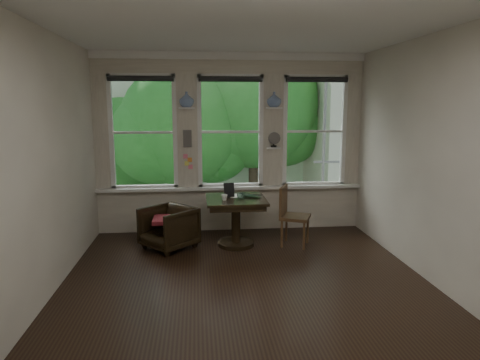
{
  "coord_description": "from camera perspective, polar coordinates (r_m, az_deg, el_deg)",
  "views": [
    {
      "loc": [
        -0.58,
        -5.0,
        2.15
      ],
      "look_at": [
        0.03,
        0.9,
        1.11
      ],
      "focal_mm": 32.0,
      "sensor_mm": 36.0,
      "label": 1
    }
  ],
  "objects": [
    {
      "name": "ceiling",
      "position": [
        5.11,
        0.78,
        19.55
      ],
      "size": [
        4.5,
        4.5,
        0.0
      ],
      "primitive_type": "plane",
      "rotation": [
        3.14,
        0.0,
        0.0
      ],
      "color": "silver",
      "rests_on": "ground"
    },
    {
      "name": "wall_left",
      "position": [
        5.32,
        -24.15,
        2.07
      ],
      "size": [
        0.0,
        4.5,
        4.5
      ],
      "primitive_type": "plane",
      "rotation": [
        1.57,
        0.0,
        1.57
      ],
      "color": "beige",
      "rests_on": "ground"
    },
    {
      "name": "wall_right",
      "position": [
        5.78,
        23.5,
        2.69
      ],
      "size": [
        0.0,
        4.5,
        4.5
      ],
      "primitive_type": "plane",
      "rotation": [
        1.57,
        0.0,
        -1.57
      ],
      "color": "beige",
      "rests_on": "ground"
    },
    {
      "name": "papers",
      "position": [
        6.69,
        -0.45,
        -2.09
      ],
      "size": [
        0.22,
        0.3,
        0.0
      ],
      "primitive_type": "cube",
      "rotation": [
        0.0,
        0.0,
        0.0
      ],
      "color": "silver",
      "rests_on": "table"
    },
    {
      "name": "drinking_glass",
      "position": [
        6.43,
        0.14,
        -2.17
      ],
      "size": [
        0.15,
        0.15,
        0.09
      ],
      "primitive_type": "imported",
      "rotation": [
        0.0,
        0.0,
        -0.33
      ],
      "color": "white",
      "rests_on": "table"
    },
    {
      "name": "wall_front",
      "position": [
        2.89,
        5.84,
        -3.11
      ],
      "size": [
        4.5,
        0.0,
        4.5
      ],
      "primitive_type": "plane",
      "rotation": [
        -1.57,
        0.0,
        0.0
      ],
      "color": "beige",
      "rests_on": "ground"
    },
    {
      "name": "laptop",
      "position": [
        6.57,
        1.01,
        -2.19
      ],
      "size": [
        0.44,
        0.4,
        0.03
      ],
      "primitive_type": "imported",
      "rotation": [
        0.0,
        0.0,
        -0.61
      ],
      "color": "black",
      "rests_on": "table"
    },
    {
      "name": "shelf_left",
      "position": [
        7.15,
        -7.11,
        9.5
      ],
      "size": [
        0.26,
        0.16,
        0.03
      ],
      "primitive_type": "cube",
      "color": "white",
      "rests_on": "ground"
    },
    {
      "name": "mug",
      "position": [
        6.36,
        -2.09,
        -2.34
      ],
      "size": [
        0.11,
        0.11,
        0.09
      ],
      "primitive_type": "imported",
      "rotation": [
        0.0,
        0.0,
        0.24
      ],
      "color": "white",
      "rests_on": "table"
    },
    {
      "name": "intercom",
      "position": [
        7.21,
        -7.02,
        5.52
      ],
      "size": [
        0.14,
        0.06,
        0.28
      ],
      "primitive_type": "cube",
      "color": "#59544F",
      "rests_on": "ground"
    },
    {
      "name": "table",
      "position": [
        6.61,
        -0.55,
        -5.61
      ],
      "size": [
        0.9,
        0.9,
        0.75
      ],
      "primitive_type": null,
      "color": "black",
      "rests_on": "ground"
    },
    {
      "name": "wall_back",
      "position": [
        7.31,
        -1.28,
        4.87
      ],
      "size": [
        4.5,
        0.0,
        4.5
      ],
      "primitive_type": "plane",
      "rotation": [
        1.57,
        0.0,
        0.0
      ],
      "color": "beige",
      "rests_on": "ground"
    },
    {
      "name": "window_left",
      "position": [
        7.32,
        -12.75,
        6.21
      ],
      "size": [
        1.1,
        0.12,
        1.9
      ],
      "primitive_type": null,
      "color": "white",
      "rests_on": "ground"
    },
    {
      "name": "vase_right",
      "position": [
        7.27,
        4.56,
        10.65
      ],
      "size": [
        0.24,
        0.24,
        0.25
      ],
      "primitive_type": "imported",
      "color": "silver",
      "rests_on": "shelf_right"
    },
    {
      "name": "sticky_notes",
      "position": [
        7.25,
        -6.96,
        2.77
      ],
      "size": [
        0.16,
        0.01,
        0.24
      ],
      "primitive_type": null,
      "color": "pink",
      "rests_on": "ground"
    },
    {
      "name": "window_center",
      "position": [
        7.29,
        -1.29,
        6.43
      ],
      "size": [
        1.1,
        0.12,
        1.9
      ],
      "primitive_type": null,
      "color": "white",
      "rests_on": "ground"
    },
    {
      "name": "window_right",
      "position": [
        7.54,
        9.83,
        6.41
      ],
      "size": [
        1.1,
        0.12,
        1.9
      ],
      "primitive_type": null,
      "color": "white",
      "rests_on": "ground"
    },
    {
      "name": "armchair_left",
      "position": [
        6.58,
        -9.5,
        -6.3
      ],
      "size": [
        0.98,
        0.98,
        0.64
      ],
      "primitive_type": "imported",
      "rotation": [
        0.0,
        0.0,
        -0.83
      ],
      "color": "black",
      "rests_on": "ground"
    },
    {
      "name": "ground",
      "position": [
        5.48,
        0.7,
        -13.15
      ],
      "size": [
        4.5,
        4.5,
        0.0
      ],
      "primitive_type": "plane",
      "color": "black",
      "rests_on": "ground"
    },
    {
      "name": "shelf_right",
      "position": [
        7.27,
        4.55,
        9.55
      ],
      "size": [
        0.26,
        0.16,
        0.03
      ],
      "primitive_type": "cube",
      "color": "white",
      "rests_on": "ground"
    },
    {
      "name": "cushion_red",
      "position": [
        6.55,
        -9.53,
        -5.22
      ],
      "size": [
        0.45,
        0.45,
        0.06
      ],
      "primitive_type": "cube",
      "color": "maroon",
      "rests_on": "armchair_left"
    },
    {
      "name": "tablet",
      "position": [
        6.58,
        -1.48,
        -1.33
      ],
      "size": [
        0.17,
        0.09,
        0.22
      ],
      "primitive_type": "cube",
      "rotation": [
        -0.26,
        0.0,
        0.11
      ],
      "color": "black",
      "rests_on": "table"
    },
    {
      "name": "vase_left",
      "position": [
        7.16,
        -7.14,
        10.61
      ],
      "size": [
        0.24,
        0.24,
        0.25
      ],
      "primitive_type": "imported",
      "color": "silver",
      "rests_on": "shelf_left"
    },
    {
      "name": "side_chair_right",
      "position": [
        6.65,
        7.37,
        -4.84
      ],
      "size": [
        0.55,
        0.55,
        0.92
      ],
      "primitive_type": null,
      "rotation": [
        0.0,
        0.0,
        1.15
      ],
      "color": "#412B17",
      "rests_on": "ground"
    },
    {
      "name": "desk_fan",
      "position": [
        7.28,
        4.51,
        5.06
      ],
      "size": [
        0.2,
        0.2,
        0.24
      ],
      "primitive_type": null,
      "color": "#59544F",
      "rests_on": "ground"
    }
  ]
}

